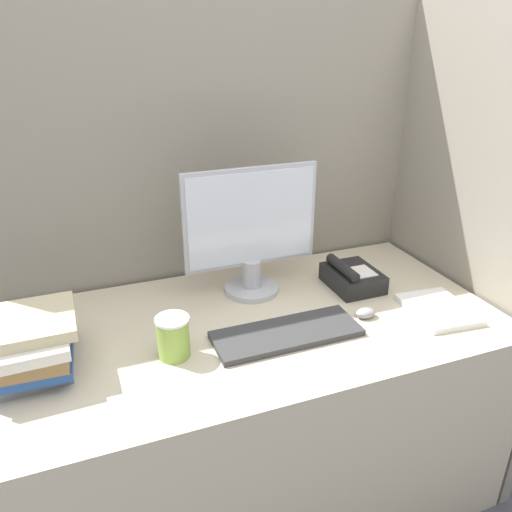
{
  "coord_description": "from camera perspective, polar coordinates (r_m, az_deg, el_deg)",
  "views": [
    {
      "loc": [
        -0.47,
        -0.89,
        1.58
      ],
      "look_at": [
        0.04,
        0.44,
        0.94
      ],
      "focal_mm": 35.0,
      "sensor_mm": 36.0,
      "label": 1
    }
  ],
  "objects": [
    {
      "name": "book_stack",
      "position": [
        1.5,
        -24.38,
        -9.07
      ],
      "size": [
        0.24,
        0.31,
        0.16
      ],
      "color": "slate",
      "rests_on": "desk"
    },
    {
      "name": "coffee_cup",
      "position": [
        1.45,
        -9.43,
        -9.12
      ],
      "size": [
        0.1,
        0.1,
        0.13
      ],
      "color": "#8CB247",
      "rests_on": "desk"
    },
    {
      "name": "desk_telephone",
      "position": [
        1.85,
        10.9,
        -2.39
      ],
      "size": [
        0.17,
        0.21,
        0.1
      ],
      "color": "black",
      "rests_on": "desk"
    },
    {
      "name": "keyboard",
      "position": [
        1.54,
        3.53,
        -8.84
      ],
      "size": [
        0.45,
        0.17,
        0.02
      ],
      "color": "#333333",
      "rests_on": "desk"
    },
    {
      "name": "desk",
      "position": [
        1.83,
        -0.82,
        -17.28
      ],
      "size": [
        1.62,
        0.81,
        0.73
      ],
      "color": "beige",
      "rests_on": "ground_plane"
    },
    {
      "name": "cubicle_panel_right",
      "position": [
        2.0,
        22.28,
        1.37
      ],
      "size": [
        0.04,
        0.87,
        1.73
      ],
      "color": "gray",
      "rests_on": "ground_plane"
    },
    {
      "name": "paper_pile",
      "position": [
        1.77,
        20.09,
        -5.76
      ],
      "size": [
        0.21,
        0.26,
        0.02
      ],
      "color": "white",
      "rests_on": "desk"
    },
    {
      "name": "cubicle_panel_rear",
      "position": [
        1.93,
        -5.43,
        2.4
      ],
      "size": [
        2.02,
        0.04,
        1.73
      ],
      "color": "gray",
      "rests_on": "ground_plane"
    },
    {
      "name": "monitor",
      "position": [
        1.71,
        -0.55,
        2.54
      ],
      "size": [
        0.47,
        0.19,
        0.45
      ],
      "color": "#B7B7BC",
      "rests_on": "desk"
    },
    {
      "name": "mouse",
      "position": [
        1.67,
        12.42,
        -6.38
      ],
      "size": [
        0.07,
        0.05,
        0.03
      ],
      "color": "gray",
      "rests_on": "desk"
    }
  ]
}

